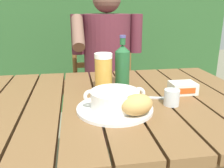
{
  "coord_description": "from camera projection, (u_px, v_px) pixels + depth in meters",
  "views": [
    {
      "loc": [
        -0.15,
        -0.94,
        1.09
      ],
      "look_at": [
        -0.01,
        -0.02,
        0.79
      ],
      "focal_mm": 38.82,
      "sensor_mm": 36.0,
      "label": 1
    }
  ],
  "objects": [
    {
      "name": "water_glass_small",
      "position": [
        172.0,
        97.0,
        0.94
      ],
      "size": [
        0.06,
        0.06,
        0.06
      ],
      "color": "silver",
      "rests_on": "dining_table"
    },
    {
      "name": "serving_plate",
      "position": [
        115.0,
        109.0,
        0.9
      ],
      "size": [
        0.28,
        0.28,
        0.01
      ],
      "color": "white",
      "rests_on": "dining_table"
    },
    {
      "name": "beer_glass",
      "position": [
        103.0,
        73.0,
        1.07
      ],
      "size": [
        0.08,
        0.08,
        0.17
      ],
      "color": "gold",
      "rests_on": "dining_table"
    },
    {
      "name": "beer_bottle",
      "position": [
        122.0,
        66.0,
        1.11
      ],
      "size": [
        0.07,
        0.07,
        0.25
      ],
      "color": "#235A2F",
      "rests_on": "dining_table"
    },
    {
      "name": "soup_bowl",
      "position": [
        115.0,
        99.0,
        0.89
      ],
      "size": [
        0.23,
        0.18,
        0.07
      ],
      "color": "white",
      "rests_on": "serving_plate"
    },
    {
      "name": "bread_roll",
      "position": [
        137.0,
        105.0,
        0.82
      ],
      "size": [
        0.14,
        0.13,
        0.07
      ],
      "color": "tan",
      "rests_on": "serving_plate"
    },
    {
      "name": "table_knife",
      "position": [
        144.0,
        97.0,
        1.02
      ],
      "size": [
        0.14,
        0.06,
        0.01
      ],
      "color": "silver",
      "rests_on": "dining_table"
    },
    {
      "name": "person_eating",
      "position": [
        107.0,
        61.0,
        1.67
      ],
      "size": [
        0.48,
        0.47,
        1.25
      ],
      "color": "#5D2632",
      "rests_on": "ground_plane"
    },
    {
      "name": "chair_near_diner",
      "position": [
        105.0,
        87.0,
        1.93
      ],
      "size": [
        0.49,
        0.42,
        0.94
      ],
      "color": "brown",
      "rests_on": "ground_plane"
    },
    {
      "name": "dining_table",
      "position": [
        112.0,
        118.0,
        1.04
      ],
      "size": [
        1.24,
        0.9,
        0.72
      ],
      "color": "brown",
      "rests_on": "ground_plane"
    },
    {
      "name": "butter_tub",
      "position": [
        183.0,
        88.0,
        1.07
      ],
      "size": [
        0.11,
        0.09,
        0.05
      ],
      "color": "white",
      "rests_on": "dining_table"
    }
  ]
}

